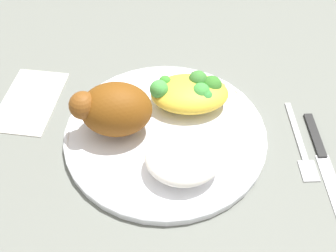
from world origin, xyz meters
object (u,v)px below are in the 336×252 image
roasted_chicken (116,109)px  rice_pile (186,158)px  napkin (32,100)px  mac_cheese_with_broccoli (193,92)px  fork (303,144)px  knife (325,153)px  plate (168,134)px

roasted_chicken → rice_pile: size_ratio=1.12×
rice_pile → napkin: bearing=-30.8°
rice_pile → mac_cheese_with_broccoli: (-0.01, -0.12, 0.00)m
mac_cheese_with_broccoli → roasted_chicken: bearing=25.3°
roasted_chicken → fork: size_ratio=0.76×
mac_cheese_with_broccoli → napkin: (0.24, -0.02, -0.03)m
roasted_chicken → knife: (-0.28, 0.04, -0.05)m
plate → knife: bearing=170.9°
roasted_chicken → rice_pile: roasted_chicken is taller
roasted_chicken → knife: roasted_chicken is taller
rice_pile → fork: rice_pile is taller
rice_pile → knife: rice_pile is taller
fork → knife: size_ratio=0.75×
plate → fork: plate is taller
roasted_chicken → fork: roasted_chicken is taller
knife → napkin: bearing=-14.5°
plate → rice_pile: 0.07m
plate → roasted_chicken: size_ratio=2.60×
napkin → rice_pile: bearing=149.2°
roasted_chicken → knife: size_ratio=0.57×
mac_cheese_with_broccoli → fork: 0.17m
knife → napkin: knife is taller
fork → napkin: 0.40m
knife → plate: bearing=-9.1°
mac_cheese_with_broccoli → fork: size_ratio=0.80×
plate → knife: 0.21m
plate → roasted_chicken: 0.08m
roasted_chicken → knife: bearing=172.0°
roasted_chicken → fork: (-0.26, 0.02, -0.05)m
rice_pile → plate: bearing=-70.3°
rice_pile → roasted_chicken: bearing=-36.5°
roasted_chicken → mac_cheese_with_broccoli: size_ratio=0.95×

